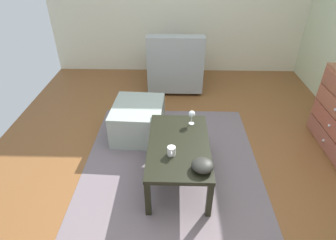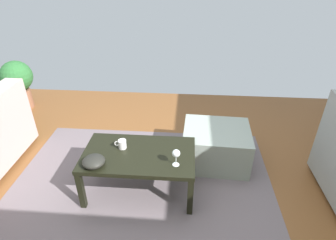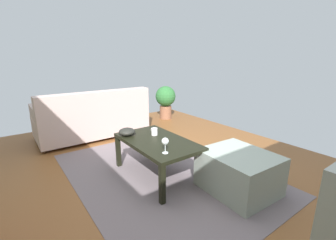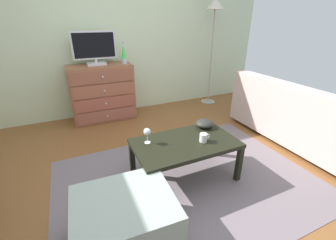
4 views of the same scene
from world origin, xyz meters
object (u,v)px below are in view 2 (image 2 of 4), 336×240
object	(u,v)px
mug	(122,144)
ottoman	(216,146)
wine_glass	(176,154)
potted_plant	(18,80)
bowl_decorative	(94,161)
coffee_table	(139,158)

from	to	relation	value
mug	ottoman	world-z (taller)	mug
wine_glass	ottoman	distance (m)	0.82
wine_glass	mug	xyz separation A→B (m)	(0.51, -0.21, -0.07)
ottoman	wine_glass	bearing A→B (deg)	57.30
potted_plant	wine_glass	bearing A→B (deg)	144.38
wine_glass	potted_plant	world-z (taller)	potted_plant
mug	ottoman	distance (m)	1.05
wine_glass	bowl_decorative	bearing A→B (deg)	5.14
ottoman	mug	bearing A→B (deg)	24.79
bowl_decorative	wine_glass	bearing A→B (deg)	-174.86
coffee_table	bowl_decorative	size ratio (longest dim) A/B	5.28
bowl_decorative	potted_plant	bearing A→B (deg)	-46.38
bowl_decorative	ottoman	world-z (taller)	bowl_decorative
mug	potted_plant	bearing A→B (deg)	-38.77
coffee_table	wine_glass	world-z (taller)	wine_glass
mug	potted_plant	world-z (taller)	potted_plant
coffee_table	mug	distance (m)	0.20
wine_glass	mug	distance (m)	0.56
coffee_table	potted_plant	xyz separation A→B (m)	(2.04, -1.57, 0.05)
mug	bowl_decorative	world-z (taller)	bowl_decorative
ottoman	potted_plant	bearing A→B (deg)	-21.18
mug	ottoman	xyz separation A→B (m)	(-0.92, -0.42, -0.27)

